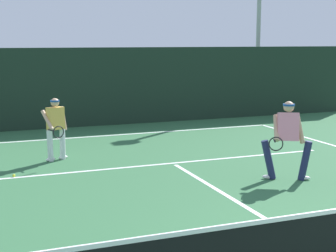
{
  "coord_description": "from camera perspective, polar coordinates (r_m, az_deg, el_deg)",
  "views": [
    {
      "loc": [
        -4.45,
        -4.63,
        2.93
      ],
      "look_at": [
        -0.29,
        6.13,
        1.0
      ],
      "focal_mm": 54.81,
      "sensor_mm": 36.0,
      "label": 1
    }
  ],
  "objects": [
    {
      "name": "court_line_baseline_far",
      "position": [
        16.21,
        -4.83,
        -0.93
      ],
      "size": [
        10.03,
        0.1,
        0.01
      ],
      "primitive_type": "cube",
      "color": "white",
      "rests_on": "ground_plane"
    },
    {
      "name": "court_line_service",
      "position": [
        12.4,
        0.53,
        -4.15
      ],
      "size": [
        8.18,
        0.1,
        0.01
      ],
      "primitive_type": "cube",
      "color": "white",
      "rests_on": "ground_plane"
    },
    {
      "name": "court_line_centre",
      "position": [
        9.47,
        8.17,
        -8.61
      ],
      "size": [
        0.1,
        6.4,
        0.01
      ],
      "primitive_type": "cube",
      "color": "white",
      "rests_on": "ground_plane"
    },
    {
      "name": "player_near",
      "position": [
        11.06,
        13.14,
        -1.18
      ],
      "size": [
        1.16,
        0.84,
        1.69
      ],
      "rotation": [
        0.0,
        0.0,
        2.66
      ],
      "color": "#1E234C",
      "rests_on": "ground_plane"
    },
    {
      "name": "player_far",
      "position": [
        12.84,
        -12.38,
        -0.06
      ],
      "size": [
        0.65,
        0.89,
        1.55
      ],
      "rotation": [
        0.0,
        0.0,
        3.51
      ],
      "color": "silver",
      "rests_on": "ground_plane"
    },
    {
      "name": "tennis_ball",
      "position": [
        11.66,
        -16.77,
        -5.3
      ],
      "size": [
        0.07,
        0.07,
        0.07
      ],
      "primitive_type": "sphere",
      "color": "#D1E033",
      "rests_on": "ground_plane"
    },
    {
      "name": "back_fence_windscreen",
      "position": [
        17.92,
        -6.68,
        4.37
      ],
      "size": [
        20.15,
        0.12,
        2.69
      ],
      "primitive_type": "cube",
      "color": "#1A2C21",
      "rests_on": "ground_plane"
    }
  ]
}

